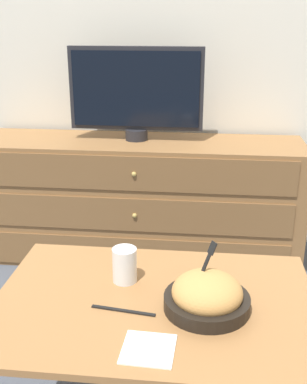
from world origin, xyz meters
The scene contains 9 objects.
ground_plane centered at (0.00, 0.00, 0.00)m, with size 12.00×12.00×0.00m, color #474C56.
wall_back centered at (0.00, 0.03, 1.30)m, with size 12.00×0.05×2.60m.
dresser centered at (-0.06, -0.24, 0.32)m, with size 1.67×0.44×0.64m.
tv centered at (-0.08, -0.21, 0.89)m, with size 0.67×0.11×0.46m.
coffee_table centered at (0.14, -1.45, 0.42)m, with size 0.92×0.63×0.49m.
takeout_bowl centered at (0.29, -1.48, 0.53)m, with size 0.24×0.24×0.18m.
drink_cup centered at (0.04, -1.35, 0.53)m, with size 0.07×0.07×0.11m.
napkin centered at (0.15, -1.67, 0.49)m, with size 0.13×0.13×0.00m.
knife centered at (0.07, -1.51, 0.49)m, with size 0.18×0.04×0.01m.
Camera 1 is at (0.27, -2.62, 1.25)m, focal length 45.00 mm.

